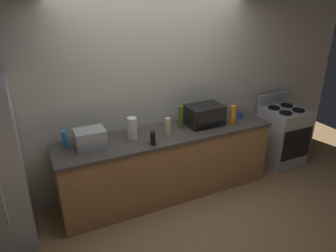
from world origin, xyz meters
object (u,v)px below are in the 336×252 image
object	(u,v)px
stove_range	(282,136)
bottle_olive_oil	(181,117)
bottle_hand_soap	(168,126)
cordless_phone	(153,138)
bottle_spray_cleaner	(65,139)
mug_blue	(240,115)
toaster_oven	(90,138)
microwave	(204,115)
paper_towel_roll	(132,128)
bottle_dish_soap	(233,115)

from	to	relation	value
stove_range	bottle_olive_oil	distance (m)	1.86
bottle_hand_soap	cordless_phone	bearing A→B (deg)	-147.50
bottle_spray_cleaner	mug_blue	size ratio (longest dim) A/B	2.10
toaster_oven	bottle_hand_soap	xyz separation A→B (m)	(0.95, -0.07, 0.00)
microwave	bottle_hand_soap	distance (m)	0.58
bottle_olive_oil	bottle_spray_cleaner	xyz separation A→B (m)	(-1.46, 0.08, -0.05)
bottle_olive_oil	bottle_hand_soap	size ratio (longest dim) A/B	1.40
toaster_oven	cordless_phone	xyz separation A→B (m)	(0.67, -0.25, -0.03)
bottle_spray_cleaner	stove_range	bearing A→B (deg)	-3.16
toaster_oven	bottle_spray_cleaner	world-z (taller)	toaster_oven
paper_towel_roll	bottle_olive_oil	world-z (taller)	bottle_olive_oil
bottle_dish_soap	bottle_hand_soap	xyz separation A→B (m)	(-0.92, 0.10, -0.03)
bottle_olive_oil	stove_range	bearing A→B (deg)	-3.19
bottle_dish_soap	bottle_hand_soap	world-z (taller)	bottle_dish_soap
toaster_oven	cordless_phone	bearing A→B (deg)	-20.43
stove_range	bottle_dish_soap	size ratio (longest dim) A/B	4.11
stove_range	toaster_oven	distance (m)	3.01
cordless_phone	toaster_oven	bearing A→B (deg)	175.48
microwave	bottle_olive_oil	size ratio (longest dim) A/B	1.61
toaster_oven	paper_towel_roll	size ratio (longest dim) A/B	1.26
bottle_dish_soap	bottle_hand_soap	size ratio (longest dim) A/B	1.24
microwave	toaster_oven	size ratio (longest dim) A/B	1.41
stove_range	toaster_oven	xyz separation A→B (m)	(-2.96, 0.06, 0.54)
stove_range	microwave	world-z (taller)	microwave
bottle_hand_soap	bottle_spray_cleaner	distance (m)	1.23
cordless_phone	bottle_spray_cleaner	distance (m)	1.01
bottle_olive_oil	mug_blue	distance (m)	0.93
bottle_hand_soap	bottle_dish_soap	bearing A→B (deg)	-6.22
microwave	cordless_phone	xyz separation A→B (m)	(-0.85, -0.24, -0.06)
stove_range	mug_blue	distance (m)	0.97
cordless_phone	bottle_dish_soap	distance (m)	1.20
microwave	paper_towel_roll	world-z (taller)	same
toaster_oven	bottle_olive_oil	bearing A→B (deg)	1.83
cordless_phone	bottle_dish_soap	xyz separation A→B (m)	(1.20, 0.08, 0.06)
cordless_phone	bottle_olive_oil	size ratio (longest dim) A/B	0.50
toaster_oven	cordless_phone	distance (m)	0.72
bottle_olive_oil	bottle_spray_cleaner	size ratio (longest dim) A/B	1.54
bottle_dish_soap	bottle_spray_cleaner	bearing A→B (deg)	172.25
cordless_phone	mug_blue	distance (m)	1.46
mug_blue	bottle_spray_cleaner	bearing A→B (deg)	176.60
paper_towel_roll	bottle_olive_oil	bearing A→B (deg)	4.00
stove_range	bottle_dish_soap	bearing A→B (deg)	-174.09
microwave	mug_blue	bearing A→B (deg)	-1.12
stove_range	cordless_phone	bearing A→B (deg)	-175.25
stove_range	bottle_spray_cleaner	distance (m)	3.28
paper_towel_roll	bottle_spray_cleaner	size ratio (longest dim) A/B	1.40
microwave	mug_blue	distance (m)	0.60
bottle_olive_oil	bottle_spray_cleaner	bearing A→B (deg)	176.88
stove_range	paper_towel_roll	bearing A→B (deg)	178.83
toaster_oven	microwave	bearing A→B (deg)	-0.46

